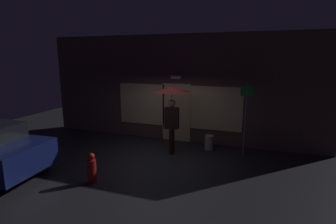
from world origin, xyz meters
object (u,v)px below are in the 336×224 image
object	(u,v)px
street_sign_post	(246,115)
fire_hydrant	(92,169)
sidewalk_bollard	(209,142)
person_with_umbrella	(172,102)

from	to	relation	value
street_sign_post	fire_hydrant	distance (m)	4.94
street_sign_post	fire_hydrant	xyz separation A→B (m)	(-3.55, -3.29, -0.98)
street_sign_post	sidewalk_bollard	size ratio (longest dim) A/B	4.67
fire_hydrant	person_with_umbrella	bearing A→B (deg)	64.93
person_with_umbrella	sidewalk_bollard	bearing A→B (deg)	-154.80
person_with_umbrella	sidewalk_bollard	xyz separation A→B (m)	(1.12, 0.76, -1.48)
sidewalk_bollard	fire_hydrant	bearing A→B (deg)	-124.63
person_with_umbrella	sidewalk_bollard	world-z (taller)	person_with_umbrella
sidewalk_bollard	street_sign_post	bearing A→B (deg)	-7.38
sidewalk_bollard	fire_hydrant	size ratio (longest dim) A/B	0.64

